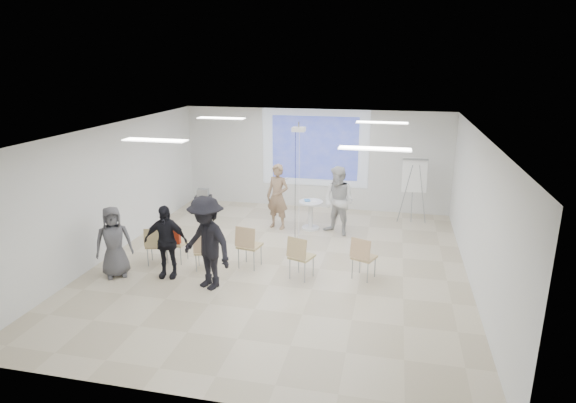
% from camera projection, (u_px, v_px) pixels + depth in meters
% --- Properties ---
extents(floor, '(8.00, 9.00, 0.10)m').
position_uv_depth(floor, '(280.00, 267.00, 10.71)').
color(floor, beige).
rests_on(floor, ground).
extents(ceiling, '(8.00, 9.00, 0.10)m').
position_uv_depth(ceiling, '(279.00, 128.00, 9.82)').
color(ceiling, white).
rests_on(ceiling, wall_back).
extents(wall_back, '(8.00, 0.10, 3.00)m').
position_uv_depth(wall_back, '(315.00, 159.00, 14.52)').
color(wall_back, silver).
rests_on(wall_back, floor).
extents(wall_left, '(0.10, 9.00, 3.00)m').
position_uv_depth(wall_left, '(110.00, 190.00, 11.11)').
color(wall_left, silver).
rests_on(wall_left, floor).
extents(wall_right, '(0.10, 9.00, 3.00)m').
position_uv_depth(wall_right, '(480.00, 213.00, 9.42)').
color(wall_right, silver).
rests_on(wall_right, floor).
extents(projection_halo, '(3.20, 0.01, 2.30)m').
position_uv_depth(projection_halo, '(315.00, 148.00, 14.36)').
color(projection_halo, silver).
rests_on(projection_halo, wall_back).
extents(projection_image, '(2.60, 0.01, 1.90)m').
position_uv_depth(projection_image, '(315.00, 148.00, 14.35)').
color(projection_image, '#3342AE').
rests_on(projection_image, wall_back).
extents(pedestal_table, '(0.82, 0.82, 0.80)m').
position_uv_depth(pedestal_table, '(311.00, 213.00, 12.86)').
color(pedestal_table, white).
rests_on(pedestal_table, floor).
extents(player_left, '(0.83, 0.67, 1.99)m').
position_uv_depth(player_left, '(278.00, 192.00, 12.80)').
color(player_left, '#93745A').
rests_on(player_left, floor).
extents(player_right, '(1.21, 1.13, 1.99)m').
position_uv_depth(player_right, '(339.00, 198.00, 12.32)').
color(player_right, silver).
rests_on(player_right, floor).
extents(controller_left, '(0.08, 0.14, 0.04)m').
position_uv_depth(controller_left, '(286.00, 179.00, 12.90)').
color(controller_left, silver).
rests_on(controller_left, player_left).
extents(controller_right, '(0.10, 0.14, 0.04)m').
position_uv_depth(controller_right, '(333.00, 182.00, 12.49)').
color(controller_right, white).
rests_on(controller_right, player_right).
extents(chair_far_left, '(0.50, 0.52, 0.88)m').
position_uv_depth(chair_far_left, '(155.00, 243.00, 10.58)').
color(chair_far_left, tan).
rests_on(chair_far_left, floor).
extents(chair_left_mid, '(0.42, 0.45, 0.87)m').
position_uv_depth(chair_left_mid, '(175.00, 241.00, 10.70)').
color(chair_left_mid, tan).
rests_on(chair_left_mid, floor).
extents(chair_left_inner, '(0.46, 0.48, 0.81)m').
position_uv_depth(chair_left_inner, '(203.00, 250.00, 10.31)').
color(chair_left_inner, tan).
rests_on(chair_left_inner, floor).
extents(chair_center, '(0.53, 0.56, 0.98)m').
position_uv_depth(chair_center, '(248.00, 243.00, 10.40)').
color(chair_center, tan).
rests_on(chair_center, floor).
extents(chair_right_inner, '(0.57, 0.60, 0.95)m').
position_uv_depth(chair_right_inner, '(300.00, 254.00, 9.87)').
color(chair_right_inner, tan).
rests_on(chair_right_inner, floor).
extents(chair_right_far, '(0.58, 0.59, 0.93)m').
position_uv_depth(chair_right_far, '(363.00, 255.00, 9.87)').
color(chair_right_far, tan).
rests_on(chair_right_far, floor).
extents(red_jacket, '(0.40, 0.10, 0.38)m').
position_uv_depth(red_jacket, '(172.00, 235.00, 10.51)').
color(red_jacket, '#A02913').
rests_on(red_jacket, chair_left_mid).
extents(laptop, '(0.34, 0.28, 0.02)m').
position_uv_depth(laptop, '(204.00, 250.00, 10.41)').
color(laptop, black).
rests_on(laptop, chair_left_inner).
extents(audience_left, '(1.11, 0.75, 1.79)m').
position_uv_depth(audience_left, '(165.00, 236.00, 9.92)').
color(audience_left, black).
rests_on(audience_left, floor).
extents(audience_mid, '(1.58, 1.31, 2.15)m').
position_uv_depth(audience_mid, '(207.00, 237.00, 9.38)').
color(audience_mid, black).
rests_on(audience_mid, floor).
extents(audience_outer, '(1.00, 0.92, 1.70)m').
position_uv_depth(audience_outer, '(113.00, 238.00, 9.95)').
color(audience_outer, '#525156').
rests_on(audience_outer, floor).
extents(flipchart_easel, '(0.79, 0.60, 1.82)m').
position_uv_depth(flipchart_easel, '(414.00, 176.00, 13.10)').
color(flipchart_easel, gray).
rests_on(flipchart_easel, floor).
extents(av_cart, '(0.52, 0.44, 0.69)m').
position_uv_depth(av_cart, '(203.00, 201.00, 14.37)').
color(av_cart, black).
rests_on(av_cart, floor).
extents(ceiling_projector, '(0.30, 0.25, 3.00)m').
position_uv_depth(ceiling_projector, '(299.00, 135.00, 11.30)').
color(ceiling_projector, white).
rests_on(ceiling_projector, ceiling).
extents(fluor_panel_nw, '(1.20, 0.30, 0.02)m').
position_uv_depth(fluor_panel_nw, '(221.00, 118.00, 12.14)').
color(fluor_panel_nw, white).
rests_on(fluor_panel_nw, ceiling).
extents(fluor_panel_ne, '(1.20, 0.30, 0.02)m').
position_uv_depth(fluor_panel_ne, '(382.00, 123.00, 11.30)').
color(fluor_panel_ne, white).
rests_on(fluor_panel_ne, ceiling).
extents(fluor_panel_sw, '(1.20, 0.30, 0.02)m').
position_uv_depth(fluor_panel_sw, '(155.00, 140.00, 8.86)').
color(fluor_panel_sw, white).
rests_on(fluor_panel_sw, ceiling).
extents(fluor_panel_se, '(1.20, 0.30, 0.02)m').
position_uv_depth(fluor_panel_se, '(375.00, 149.00, 8.03)').
color(fluor_panel_se, white).
rests_on(fluor_panel_se, ceiling).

